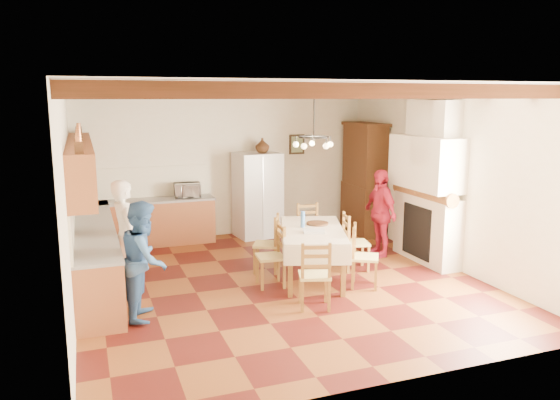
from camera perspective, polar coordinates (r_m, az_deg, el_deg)
The scene contains 31 objects.
floor at distance 8.62m, azimuth 0.06°, elevation -8.65°, with size 6.00×6.50×0.02m, color #45120E.
ceiling at distance 8.14m, azimuth 0.06°, elevation 11.85°, with size 6.00×6.50×0.02m, color white.
wall_back at distance 11.33m, azimuth -5.62°, elevation 3.83°, with size 6.00×0.02×3.00m, color beige.
wall_front at distance 5.37m, azimuth 12.12°, elevation -4.09°, with size 6.00×0.02×3.00m, color beige.
wall_left at distance 7.76m, azimuth -21.30°, elevation -0.03°, with size 0.02×6.50×3.00m, color beige.
wall_right at distance 9.69m, azimuth 17.04°, elevation 2.24°, with size 0.02×6.50×3.00m, color beige.
ceiling_beams at distance 8.13m, azimuth 0.06°, elevation 11.14°, with size 6.00×6.30×0.16m, color #331A0B, non-canonical shape.
lower_cabinets_left at distance 9.02m, azimuth -18.75°, elevation -5.42°, with size 0.60×4.30×0.86m, color brown.
lower_cabinets_back at distance 10.93m, azimuth -13.00°, elevation -2.35°, with size 2.30×0.60×0.86m, color brown.
countertop_left at distance 8.91m, azimuth -18.93°, elevation -2.64°, with size 0.62×4.30×0.04m, color gray.
countertop_back at distance 10.84m, azimuth -13.10°, elevation -0.03°, with size 2.34×0.62×0.04m, color gray.
backsplash_left at distance 8.85m, azimuth -20.89°, elevation -0.74°, with size 0.03×4.30×0.60m, color beige.
backsplash_back at distance 11.07m, azimuth -13.35°, elevation 1.86°, with size 2.30×0.03×0.60m, color beige.
upper_cabinets at distance 8.75m, azimuth -20.13°, elevation 3.50°, with size 0.35×4.20×0.70m, color brown.
fireplace at distance 9.69m, azimuth 14.93°, elevation 1.75°, with size 0.56×1.60×2.80m, color beige, non-canonical shape.
wall_picture at distance 11.75m, azimuth 1.77°, elevation 5.83°, with size 0.34×0.03×0.42m, color black.
refrigerator at distance 11.23m, azimuth -2.37°, elevation 0.54°, with size 0.87×0.71×1.73m, color silver.
hutch at distance 11.60m, azimuth 8.77°, elevation 2.23°, with size 0.54×1.28×2.33m, color #32170B, non-canonical shape.
dining_table at distance 8.62m, azimuth 3.43°, elevation -3.56°, with size 1.50×2.06×0.81m.
chandelier at distance 8.37m, azimuth 3.54°, elevation 6.59°, with size 0.47×0.47×0.03m, color black.
chair_left_near at distance 8.32m, azimuth -1.00°, elevation -5.82°, with size 0.42×0.40×0.96m, color brown, non-canonical shape.
chair_left_far at distance 9.01m, azimuth -1.44°, elevation -4.54°, with size 0.42×0.40×0.96m, color brown, non-canonical shape.
chair_right_near at distance 8.40m, azimuth 8.88°, elevation -5.80°, with size 0.42×0.40×0.96m, color brown, non-canonical shape.
chair_right_far at distance 9.19m, azimuth 7.93°, elevation -4.33°, with size 0.42×0.40×0.96m, color brown, non-canonical shape.
chair_end_near at distance 7.50m, azimuth 3.63°, elevation -7.72°, with size 0.42×0.40×0.96m, color brown, non-canonical shape.
chair_end_far at distance 9.85m, azimuth 3.19°, elevation -3.21°, with size 0.42×0.40×0.96m, color brown, non-canonical shape.
person_man at distance 8.27m, azimuth -15.82°, elevation -3.72°, with size 0.62×0.40×1.69m, color white.
person_woman_blue at distance 7.32m, azimuth -13.97°, elevation -6.08°, with size 0.75×0.59×1.55m, color #315994.
person_woman_red at distance 9.99m, azimuth 10.40°, elevation -1.34°, with size 0.93×0.39×1.59m, color #B21C34.
microwave at distance 10.91m, azimuth -9.66°, elevation 1.02°, with size 0.51×0.34×0.28m, color silver.
fridge_vase at distance 11.13m, azimuth -1.86°, elevation 5.73°, with size 0.29×0.29×0.30m, color #32170B.
Camera 1 is at (-2.79, -7.64, 2.85)m, focal length 35.00 mm.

